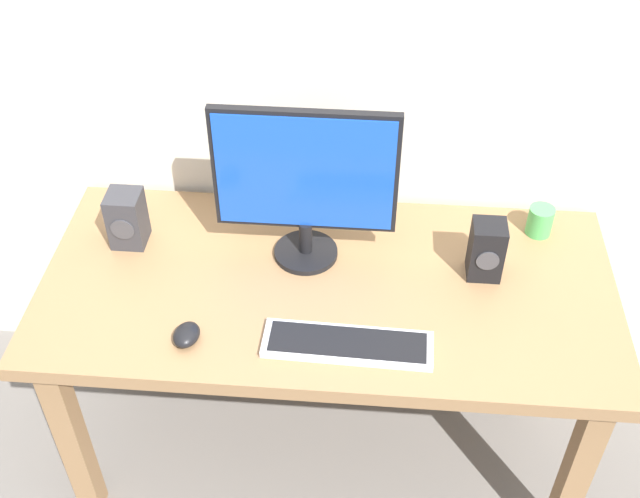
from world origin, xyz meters
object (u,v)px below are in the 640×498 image
desk (327,306)px  keyboard_primary (348,344)px  speaker_right (486,250)px  speaker_left (127,218)px  mouse (187,335)px  monitor (305,181)px  coffee_mug (540,221)px

desk → keyboard_primary: (0.07, -0.22, 0.10)m
speaker_right → speaker_left: speaker_right is taller
mouse → monitor: bearing=62.7°
desk → keyboard_primary: keyboard_primary is taller
keyboard_primary → mouse: bearing=-178.6°
speaker_left → coffee_mug: bearing=6.5°
desk → mouse: 0.42m
mouse → coffee_mug: coffee_mug is taller
desk → monitor: monitor is taller
desk → coffee_mug: coffee_mug is taller
monitor → mouse: bearing=-127.0°
monitor → keyboard_primary: size_ratio=1.14×
monitor → coffee_mug: (0.66, 0.14, -0.21)m
desk → mouse: size_ratio=18.39×
monitor → speaker_right: size_ratio=2.88×
keyboard_primary → speaker_right: bearing=40.3°
speaker_left → coffee_mug: 1.17m
monitor → speaker_right: (0.49, -0.04, -0.17)m
desk → monitor: size_ratio=3.19×
monitor → speaker_left: 0.53m
mouse → speaker_left: bearing=133.1°
desk → monitor: bearing=120.6°
keyboard_primary → mouse: mouse is taller
mouse → coffee_mug: (0.92, 0.49, 0.02)m
keyboard_primary → speaker_left: speaker_left is taller
mouse → speaker_left: size_ratio=0.51×
speaker_left → coffee_mug: speaker_left is taller
keyboard_primary → mouse: (-0.40, -0.01, 0.01)m
speaker_left → coffee_mug: size_ratio=1.90×
desk → keyboard_primary: 0.25m
monitor → speaker_right: 0.52m
mouse → coffee_mug: bearing=37.8°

